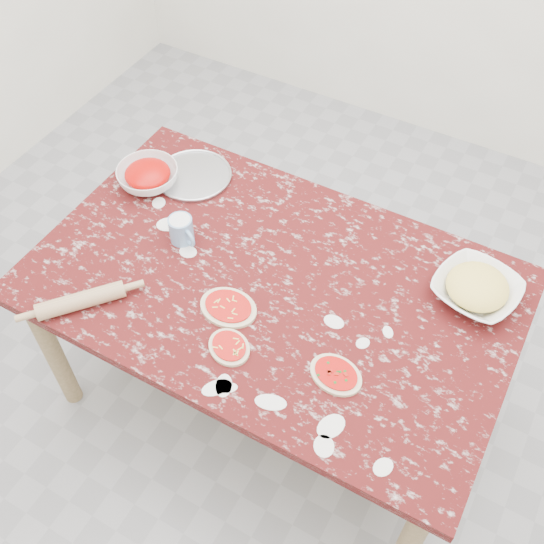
{
  "coord_description": "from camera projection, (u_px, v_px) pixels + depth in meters",
  "views": [
    {
      "loc": [
        0.65,
        -1.16,
        2.41
      ],
      "look_at": [
        0.0,
        0.0,
        0.8
      ],
      "focal_mm": 42.3,
      "sensor_mm": 36.0,
      "label": 1
    }
  ],
  "objects": [
    {
      "name": "pizza_tray",
      "position": [
        194.0,
        176.0,
        2.45
      ],
      "size": [
        0.34,
        0.34,
        0.01
      ],
      "primitive_type": "cylinder",
      "rotation": [
        0.0,
        0.0,
        0.21
      ],
      "color": "#B2B2B7",
      "rests_on": "worktable"
    },
    {
      "name": "rolling_pin",
      "position": [
        81.0,
        301.0,
        2.04
      ],
      "size": [
        0.22,
        0.25,
        0.06
      ],
      "primitive_type": "cylinder",
      "rotation": [
        0.0,
        1.57,
        0.87
      ],
      "color": "tan",
      "rests_on": "worktable"
    },
    {
      "name": "flour_mug",
      "position": [
        182.0,
        230.0,
        2.21
      ],
      "size": [
        0.12,
        0.08,
        0.1
      ],
      "color": "#6F98C1",
      "rests_on": "worktable"
    },
    {
      "name": "worktable",
      "position": [
        272.0,
        297.0,
        2.19
      ],
      "size": [
        1.6,
        1.0,
        0.75
      ],
      "color": "#410E0E",
      "rests_on": "ground"
    },
    {
      "name": "ground",
      "position": [
        272.0,
        392.0,
        2.71
      ],
      "size": [
        4.0,
        4.0,
        0.0
      ],
      "primitive_type": "plane",
      "color": "gray"
    },
    {
      "name": "pizza_mid",
      "position": [
        229.0,
        347.0,
        1.96
      ],
      "size": [
        0.18,
        0.17,
        0.02
      ],
      "color": "beige",
      "rests_on": "worktable"
    },
    {
      "name": "pizza_right",
      "position": [
        336.0,
        375.0,
        1.89
      ],
      "size": [
        0.19,
        0.15,
        0.02
      ],
      "color": "beige",
      "rests_on": "worktable"
    },
    {
      "name": "sauce_bowl",
      "position": [
        148.0,
        177.0,
        2.4
      ],
      "size": [
        0.28,
        0.28,
        0.07
      ],
      "primitive_type": "imported",
      "rotation": [
        0.0,
        0.0,
        0.24
      ],
      "color": "white",
      "rests_on": "worktable"
    },
    {
      "name": "pizza_left",
      "position": [
        228.0,
        307.0,
        2.05
      ],
      "size": [
        0.19,
        0.15,
        0.02
      ],
      "color": "beige",
      "rests_on": "worktable"
    },
    {
      "name": "cheese_bowl",
      "position": [
        476.0,
        290.0,
        2.06
      ],
      "size": [
        0.32,
        0.32,
        0.07
      ],
      "primitive_type": "imported",
      "rotation": [
        0.0,
        0.0,
        -0.22
      ],
      "color": "white",
      "rests_on": "worktable"
    }
  ]
}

